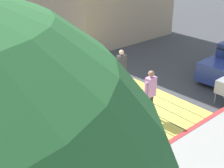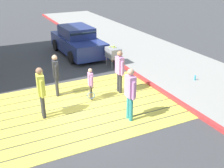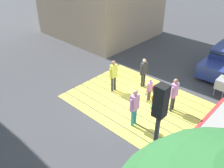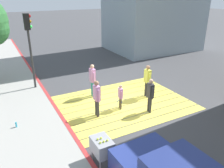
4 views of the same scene
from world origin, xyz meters
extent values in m
plane|color=#424244|center=(0.00, 0.00, 0.00)|extent=(120.00, 120.00, 0.00)
cube|color=#EAD64C|center=(0.00, -2.20, 0.01)|extent=(6.40, 0.50, 0.01)
cube|color=#EAD64C|center=(0.00, -1.65, 0.01)|extent=(6.40, 0.50, 0.01)
cube|color=#EAD64C|center=(0.00, -1.10, 0.01)|extent=(6.40, 0.50, 0.01)
cube|color=#EAD64C|center=(0.00, -0.55, 0.01)|extent=(6.40, 0.50, 0.01)
cube|color=#EAD64C|center=(0.00, 0.00, 0.01)|extent=(6.40, 0.50, 0.01)
cube|color=#EAD64C|center=(0.00, 0.55, 0.01)|extent=(6.40, 0.50, 0.01)
cube|color=#EAD64C|center=(0.00, 1.10, 0.01)|extent=(6.40, 0.50, 0.01)
cube|color=#EAD64C|center=(0.00, 1.65, 0.01)|extent=(6.40, 0.50, 0.01)
cube|color=#EAD64C|center=(0.00, 2.20, 0.01)|extent=(6.40, 0.50, 0.01)
cube|color=#9E9B93|center=(-5.60, 0.00, 0.06)|extent=(4.80, 40.00, 0.12)
cube|color=#BC3333|center=(-3.25, 0.00, 0.07)|extent=(0.16, 40.00, 0.13)
cube|color=navy|center=(-2.00, -6.13, 0.59)|extent=(1.94, 4.36, 0.80)
cube|color=navy|center=(-1.99, -6.28, 1.27)|extent=(1.60, 2.11, 0.60)
cube|color=#1E2833|center=(-2.03, -5.36, 1.21)|extent=(1.49, 0.38, 0.49)
cylinder|color=black|center=(-1.16, -4.77, 0.33)|extent=(0.24, 0.67, 0.66)
cylinder|color=black|center=(-2.93, -4.83, 0.33)|extent=(0.24, 0.67, 0.66)
cylinder|color=black|center=(-1.07, -7.43, 0.33)|extent=(0.24, 0.67, 0.66)
cylinder|color=black|center=(-2.84, -7.49, 0.33)|extent=(0.24, 0.67, 0.66)
cube|color=#99999E|center=(-2.90, -3.46, 0.70)|extent=(0.56, 0.80, 0.50)
cylinder|color=#99999E|center=(-2.68, -3.14, 0.23)|extent=(0.04, 0.04, 0.45)
cylinder|color=#99999E|center=(-3.12, -3.14, 0.23)|extent=(0.04, 0.04, 0.45)
cylinder|color=#99999E|center=(-2.68, -3.78, 0.23)|extent=(0.04, 0.04, 0.45)
cylinder|color=#99999E|center=(-3.12, -3.78, 0.23)|extent=(0.04, 0.04, 0.45)
sphere|color=#CCE033|center=(-3.02, -3.61, 0.98)|extent=(0.07, 0.07, 0.07)
sphere|color=#CCE033|center=(-2.90, -3.61, 0.98)|extent=(0.07, 0.07, 0.07)
sphere|color=#CCE033|center=(-2.78, -3.61, 0.98)|extent=(0.07, 0.07, 0.07)
sphere|color=#CCE033|center=(-3.02, -3.41, 0.98)|extent=(0.07, 0.07, 0.07)
sphere|color=#CCE033|center=(-2.90, -3.41, 0.98)|extent=(0.07, 0.07, 0.07)
cylinder|color=#33A5BF|center=(-5.13, 0.02, 0.23)|extent=(0.07, 0.07, 0.22)
cylinder|color=teal|center=(-1.04, 1.58, 0.43)|extent=(0.13, 0.13, 0.85)
cylinder|color=teal|center=(-1.05, 1.39, 0.43)|extent=(0.13, 0.13, 0.85)
cube|color=#D18CC6|center=(-1.04, 1.49, 1.21)|extent=(0.24, 0.38, 0.71)
sphere|color=tan|center=(-1.04, 1.49, 1.69)|extent=(0.22, 0.22, 0.22)
cylinder|color=#D18CC6|center=(-1.04, 1.70, 1.14)|extent=(0.09, 0.09, 0.60)
cylinder|color=#D18CC6|center=(-1.05, 1.27, 1.14)|extent=(0.09, 0.09, 0.60)
cylinder|color=#333338|center=(0.60, -1.29, 0.39)|extent=(0.12, 0.12, 0.79)
cylinder|color=#333338|center=(0.57, -1.46, 0.39)|extent=(0.12, 0.12, 0.79)
cube|color=#333338|center=(0.58, -1.37, 1.11)|extent=(0.27, 0.38, 0.65)
sphere|color=tan|center=(0.58, -1.37, 1.56)|extent=(0.20, 0.20, 0.20)
cylinder|color=#333338|center=(0.62, -1.17, 1.05)|extent=(0.09, 0.09, 0.56)
cylinder|color=#333338|center=(0.55, -1.57, 1.05)|extent=(0.09, 0.09, 0.56)
cylinder|color=#333338|center=(1.47, 0.15, 0.42)|extent=(0.13, 0.13, 0.84)
cylinder|color=#333338|center=(1.46, -0.03, 0.42)|extent=(0.13, 0.13, 0.84)
cube|color=#D8D84C|center=(1.47, 0.06, 1.19)|extent=(0.26, 0.38, 0.70)
sphere|color=#9E7051|center=(1.47, 0.06, 1.67)|extent=(0.22, 0.22, 0.22)
cylinder|color=#D8D84C|center=(1.48, 0.27, 1.12)|extent=(0.09, 0.09, 0.59)
cylinder|color=#D8D84C|center=(1.45, -0.15, 1.12)|extent=(0.09, 0.09, 0.59)
cylinder|color=#333338|center=(-1.73, -0.47, 0.41)|extent=(0.12, 0.12, 0.82)
cylinder|color=#333338|center=(-1.73, -0.64, 0.41)|extent=(0.12, 0.12, 0.82)
cube|color=#D18CC6|center=(-1.73, -0.55, 1.16)|extent=(0.22, 0.36, 0.68)
sphere|color=#9E7051|center=(-1.73, -0.55, 1.62)|extent=(0.21, 0.21, 0.21)
cylinder|color=#D18CC6|center=(-1.73, -0.35, 1.09)|extent=(0.09, 0.09, 0.58)
cylinder|color=#D18CC6|center=(-1.74, -0.76, 1.09)|extent=(0.09, 0.09, 0.58)
cylinder|color=brown|center=(-0.45, -0.40, 0.30)|extent=(0.09, 0.09, 0.59)
cylinder|color=brown|center=(-0.48, -0.52, 0.30)|extent=(0.09, 0.09, 0.59)
cube|color=#D18CC6|center=(-0.47, -0.46, 0.84)|extent=(0.20, 0.28, 0.49)
sphere|color=tan|center=(-0.47, -0.46, 1.18)|extent=(0.15, 0.15, 0.15)
cylinder|color=#D18CC6|center=(-0.44, -0.30, 0.79)|extent=(0.06, 0.06, 0.42)
cylinder|color=#D18CC6|center=(-0.49, -0.62, 0.79)|extent=(0.06, 0.06, 0.42)
cylinder|color=black|center=(-0.41, -0.29, 0.50)|extent=(0.03, 0.03, 0.28)
torus|color=blue|center=(-0.41, -0.29, 0.26)|extent=(0.28, 0.07, 0.28)
camera|label=1|loc=(-7.69, 6.30, 5.47)|focal=48.45mm
camera|label=2|loc=(3.03, 8.44, 4.78)|focal=44.66mm
camera|label=3|loc=(-5.80, 7.97, 7.01)|focal=38.06mm
camera|label=4|loc=(-5.46, -8.91, 5.32)|focal=36.60mm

